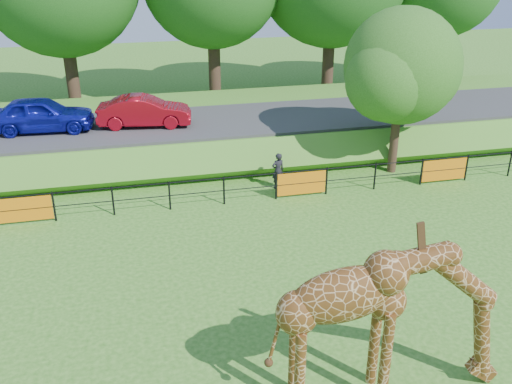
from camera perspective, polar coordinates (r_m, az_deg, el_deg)
ground at (r=14.63m, az=2.58°, el=-14.40°), size 90.00×90.00×0.00m
giraffe at (r=12.38m, az=13.27°, el=-12.61°), size 5.20×1.40×3.67m
perimeter_fence at (r=21.07m, az=-3.22°, el=0.15°), size 28.07×0.10×1.10m
embankment at (r=27.99m, az=-5.97°, el=6.43°), size 40.00×9.00×1.30m
road at (r=26.35m, az=-5.60°, el=6.94°), size 40.00×5.00×0.12m
car_blue at (r=26.30m, az=-20.70°, el=7.28°), size 4.48×2.04×1.49m
car_red at (r=25.83m, az=-11.09°, el=7.93°), size 4.21×1.96×1.34m
visitor at (r=22.39m, az=2.21°, el=2.14°), size 0.59×0.45×1.45m
tree_east at (r=23.77m, az=14.53°, el=11.69°), size 5.40×4.71×6.76m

